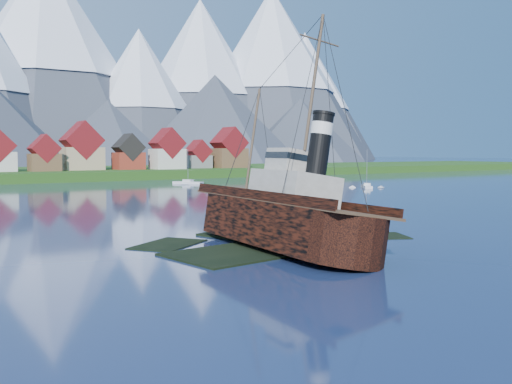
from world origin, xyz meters
TOP-DOWN VIEW (x-y plane):
  - ground at (0.00, 0.00)m, footprint 1400.00×1400.00m
  - shoal at (1.78, 2.15)m, footprint 31.71×21.24m
  - seawall at (0.00, 132.00)m, footprint 600.00×2.50m
  - tugboat_wreck at (-0.74, -0.17)m, footprint 7.07×30.47m
  - sailboat_d at (73.02, 61.54)m, footprint 6.07×7.46m
  - sailboat_e at (42.10, 103.99)m, footprint 7.17×8.93m

SIDE VIEW (x-z plane):
  - shoal at x=1.78m, z-range -0.92..0.22m
  - ground at x=0.00m, z-range 0.00..0.00m
  - seawall at x=0.00m, z-range -1.00..1.00m
  - sailboat_e at x=42.10m, z-range -5.14..5.60m
  - sailboat_d at x=73.02m, z-range -5.06..5.54m
  - tugboat_wreck at x=-0.74m, z-range -9.04..15.10m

